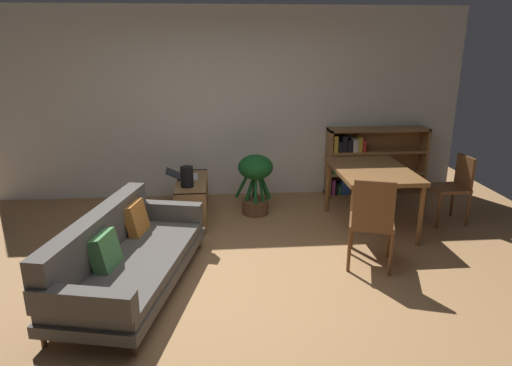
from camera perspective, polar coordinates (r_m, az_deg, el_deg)
name	(u,v)px	position (r m, az deg, el deg)	size (l,w,h in m)	color
ground_plane	(239,282)	(4.47, -2.19, -12.39)	(8.16, 8.16, 0.00)	#A87A4C
back_wall_panel	(229,104)	(6.64, -3.47, 9.83)	(6.80, 0.10, 2.70)	silver
fabric_couch	(124,255)	(4.43, -16.22, -8.73)	(1.26, 2.15, 0.72)	#56351E
media_console	(193,200)	(5.96, -7.97, -2.15)	(0.38, 1.09, 0.51)	olive
open_laptop	(184,176)	(6.02, -9.07, 0.92)	(0.43, 0.33, 0.11)	silver
desk_speaker	(187,177)	(5.61, -8.67, 0.78)	(0.16, 0.16, 0.25)	black
potted_floor_plant	(256,178)	(5.98, -0.06, 0.64)	(0.50, 0.46, 0.81)	brown
dining_table	(372,175)	(5.67, 14.36, 1.02)	(0.88, 1.25, 0.75)	brown
dining_chair_near	(372,219)	(4.65, 14.39, -4.40)	(0.55, 0.56, 0.97)	brown
dining_chair_far	(454,185)	(6.22, 23.58, -0.23)	(0.46, 0.42, 0.86)	brown
bookshelf	(368,161)	(6.99, 13.88, 2.71)	(1.47, 0.31, 1.01)	olive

